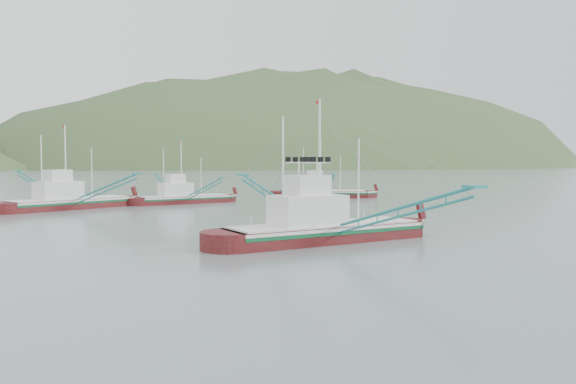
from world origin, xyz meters
name	(u,v)px	position (x,y,z in m)	size (l,w,h in m)	color
ground	(326,241)	(0.00, 0.00, 0.00)	(1200.00, 1200.00, 0.00)	slate
main_boat	(322,220)	(-0.39, -0.13, 1.55)	(14.93, 26.67, 10.80)	#490C0D
bg_boat_right	(323,185)	(23.33, 40.28, 1.96)	(13.50, 22.77, 9.68)	#490C0D
bg_boat_left	(69,191)	(-13.58, 36.66, 2.17)	(14.90, 25.10, 10.69)	#490C0D
bg_boat_far	(183,193)	(0.92, 38.90, 1.35)	(12.61, 22.23, 9.03)	#490C0D
headland_right	(312,167)	(240.00, 430.00, 0.00)	(684.00, 432.00, 306.00)	#39522A
ridge_distant	(62,166)	(30.00, 560.00, 0.00)	(960.00, 400.00, 240.00)	slate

